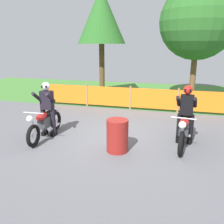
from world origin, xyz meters
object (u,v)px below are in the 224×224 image
object	(u,v)px
motorcycle_trailing	(184,129)
rider_lead	(47,107)
rider_trailing	(186,112)
oil_drum	(117,136)
motorcycle_lead	(45,123)

from	to	relation	value
motorcycle_trailing	rider_lead	world-z (taller)	rider_lead
rider_trailing	oil_drum	size ratio (longest dim) A/B	1.92
motorcycle_lead	rider_lead	distance (m)	0.49
motorcycle_lead	oil_drum	size ratio (longest dim) A/B	2.34
rider_lead	rider_trailing	size ratio (longest dim) A/B	1.00
rider_trailing	rider_lead	bearing A→B (deg)	-76.98
motorcycle_lead	rider_lead	bearing A→B (deg)	-179.43
motorcycle_trailing	oil_drum	world-z (taller)	motorcycle_trailing
motorcycle_lead	oil_drum	world-z (taller)	motorcycle_lead
motorcycle_trailing	rider_lead	bearing A→B (deg)	-79.78
oil_drum	motorcycle_lead	bearing A→B (deg)	171.24
motorcycle_lead	oil_drum	bearing A→B (deg)	79.22
motorcycle_lead	rider_trailing	size ratio (longest dim) A/B	1.22
motorcycle_lead	motorcycle_trailing	bearing A→B (deg)	94.88
rider_lead	oil_drum	size ratio (longest dim) A/B	1.92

